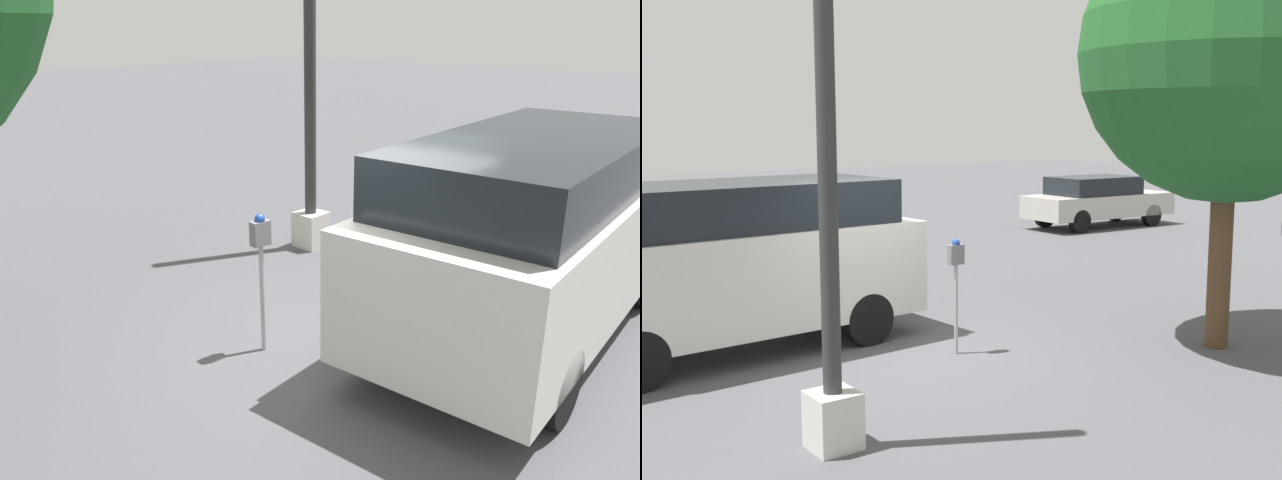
{
  "view_description": "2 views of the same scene",
  "coord_description": "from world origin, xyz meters",
  "views": [
    {
      "loc": [
        -4.61,
        -3.95,
        3.4
      ],
      "look_at": [
        0.21,
        0.34,
        1.11
      ],
      "focal_mm": 35.0,
      "sensor_mm": 36.0,
      "label": 1
    },
    {
      "loc": [
        5.55,
        8.86,
        3.05
      ],
      "look_at": [
        -0.8,
        0.27,
        1.48
      ],
      "focal_mm": 45.0,
      "sensor_mm": 36.0,
      "label": 2
    }
  ],
  "objects": [
    {
      "name": "ground_plane",
      "position": [
        0.0,
        0.0,
        0.0
      ],
      "size": [
        80.0,
        80.0,
        0.0
      ],
      "primitive_type": "plane",
      "color": "#4C4C51"
    },
    {
      "name": "parking_meter_near",
      "position": [
        -0.53,
        0.5,
        1.14
      ],
      "size": [
        0.21,
        0.13,
        1.55
      ],
      "rotation": [
        0.0,
        0.0,
        -0.11
      ],
      "color": "#9E9EA3",
      "rests_on": "ground"
    },
    {
      "name": "car_distant",
      "position": [
        -11.59,
        -7.64,
        0.79
      ],
      "size": [
        4.65,
        1.94,
        1.49
      ],
      "rotation": [
        0.0,
        0.0,
        3.09
      ],
      "color": "#B7B2A8",
      "rests_on": "ground"
    },
    {
      "name": "lamp_post",
      "position": [
        2.24,
        2.34,
        1.94
      ],
      "size": [
        0.44,
        0.44,
        5.59
      ],
      "color": "beige",
      "rests_on": "ground"
    },
    {
      "name": "parked_van",
      "position": [
        1.76,
        -1.4,
        1.23
      ],
      "size": [
        5.13,
        2.28,
        2.27
      ],
      "rotation": [
        0.0,
        0.0,
        0.06
      ],
      "color": "beige",
      "rests_on": "ground"
    },
    {
      "name": "street_tree",
      "position": [
        -3.6,
        2.35,
        3.94
      ],
      "size": [
        3.94,
        3.94,
        5.92
      ],
      "color": "#513823",
      "rests_on": "ground"
    }
  ]
}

